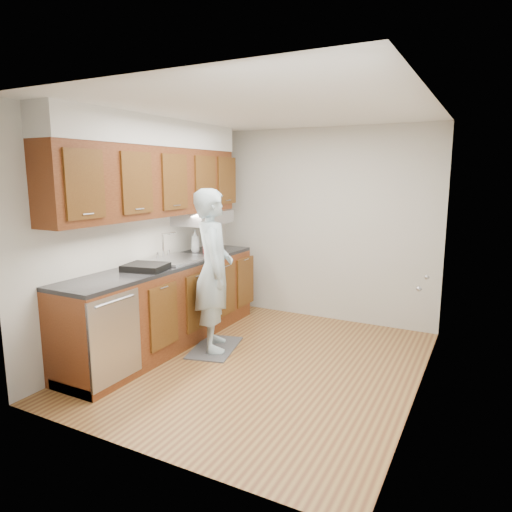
{
  "coord_description": "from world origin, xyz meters",
  "views": [
    {
      "loc": [
        1.98,
        -3.93,
        1.91
      ],
      "look_at": [
        -0.2,
        0.25,
        1.06
      ],
      "focal_mm": 32.0,
      "sensor_mm": 36.0,
      "label": 1
    }
  ],
  "objects_px": {
    "person": "(213,260)",
    "soda_can": "(205,248)",
    "dish_rack": "(146,267)",
    "steel_can": "(207,251)",
    "soap_bottle_b": "(212,243)",
    "soap_bottle_a": "(195,241)"
  },
  "relations": [
    {
      "from": "soap_bottle_a",
      "to": "soap_bottle_b",
      "type": "bearing_deg",
      "value": 37.57
    },
    {
      "from": "soap_bottle_a",
      "to": "soda_can",
      "type": "bearing_deg",
      "value": -3.74
    },
    {
      "from": "dish_rack",
      "to": "person",
      "type": "bearing_deg",
      "value": 35.32
    },
    {
      "from": "person",
      "to": "dish_rack",
      "type": "relative_size",
      "value": 4.84
    },
    {
      "from": "person",
      "to": "soda_can",
      "type": "distance_m",
      "value": 0.81
    },
    {
      "from": "soap_bottle_b",
      "to": "person",
      "type": "bearing_deg",
      "value": -56.41
    },
    {
      "from": "soap_bottle_a",
      "to": "dish_rack",
      "type": "bearing_deg",
      "value": -80.57
    },
    {
      "from": "soap_bottle_a",
      "to": "soap_bottle_b",
      "type": "relative_size",
      "value": 1.31
    },
    {
      "from": "soap_bottle_b",
      "to": "dish_rack",
      "type": "xyz_separation_m",
      "value": [
        0.02,
        -1.29,
        -0.08
      ]
    },
    {
      "from": "soap_bottle_b",
      "to": "steel_can",
      "type": "height_order",
      "value": "soap_bottle_b"
    },
    {
      "from": "person",
      "to": "soap_bottle_b",
      "type": "distance_m",
      "value": 0.92
    },
    {
      "from": "dish_rack",
      "to": "soap_bottle_a",
      "type": "bearing_deg",
      "value": 87.93
    },
    {
      "from": "person",
      "to": "soap_bottle_b",
      "type": "xyz_separation_m",
      "value": [
        -0.51,
        0.77,
        0.04
      ]
    },
    {
      "from": "dish_rack",
      "to": "steel_can",
      "type": "bearing_deg",
      "value": 73.95
    },
    {
      "from": "soap_bottle_a",
      "to": "steel_can",
      "type": "relative_size",
      "value": 2.47
    },
    {
      "from": "soap_bottle_a",
      "to": "soap_bottle_b",
      "type": "xyz_separation_m",
      "value": [
        0.17,
        0.13,
        -0.03
      ]
    },
    {
      "from": "dish_rack",
      "to": "soda_can",
      "type": "bearing_deg",
      "value": 80.12
    },
    {
      "from": "soap_bottle_b",
      "to": "steel_can",
      "type": "relative_size",
      "value": 1.88
    },
    {
      "from": "soda_can",
      "to": "dish_rack",
      "type": "relative_size",
      "value": 0.29
    },
    {
      "from": "soap_bottle_b",
      "to": "dish_rack",
      "type": "relative_size",
      "value": 0.53
    },
    {
      "from": "soap_bottle_a",
      "to": "dish_rack",
      "type": "xyz_separation_m",
      "value": [
        0.19,
        -1.15,
        -0.11
      ]
    },
    {
      "from": "person",
      "to": "steel_can",
      "type": "bearing_deg",
      "value": 6.15
    }
  ]
}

